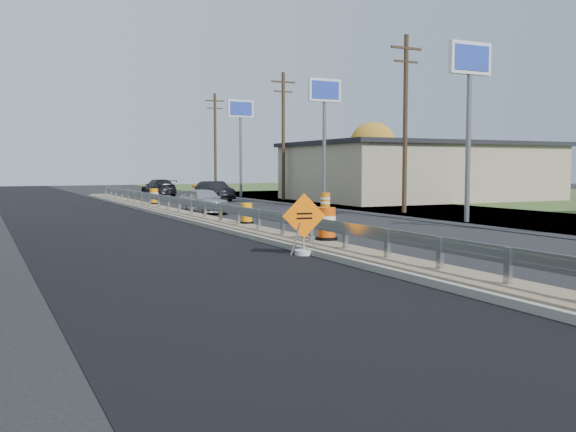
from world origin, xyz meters
name	(u,v)px	position (x,y,z in m)	size (l,w,h in m)	color
ground	(283,241)	(0.00, 0.00, 0.00)	(140.00, 140.00, 0.00)	black
milled_overlay	(95,223)	(-4.40, 10.00, 0.01)	(7.20, 120.00, 0.01)	black
median	(205,220)	(0.00, 8.00, 0.11)	(1.60, 55.00, 0.23)	gray
guardrail	(198,205)	(0.00, 9.00, 0.73)	(0.10, 46.15, 0.72)	silver
retail_building_near	(420,171)	(20.99, 20.00, 2.16)	(18.50, 12.50, 4.27)	tan
pylon_sign_south	(470,75)	(10.50, 3.00, 6.48)	(2.20, 0.30, 7.90)	slate
pylon_sign_mid	(324,102)	(10.50, 16.00, 6.48)	(2.20, 0.30, 7.90)	slate
pylon_sign_north	(241,118)	(10.50, 30.00, 6.48)	(2.20, 0.30, 7.90)	slate
utility_pole_smid	(405,120)	(11.50, 9.00, 4.93)	(1.90, 0.26, 9.40)	#473523
utility_pole_nmid	(283,133)	(11.50, 24.00, 4.93)	(1.90, 0.26, 9.40)	#473523
utility_pole_north	(215,141)	(11.50, 39.00, 4.93)	(1.90, 0.26, 9.40)	#473523
tree_far_yellow	(373,146)	(26.00, 34.00, 4.54)	(4.62, 4.62, 6.86)	#473523
caution_sign	(304,240)	(-0.90, -3.27, 0.44)	(1.25, 0.53, 1.74)	white
barrel_median_near	(327,224)	(0.55, -1.97, 0.71)	(0.68, 0.68, 1.00)	black
barrel_median_mid	(247,214)	(0.55, 4.48, 0.62)	(0.55, 0.55, 0.80)	black
barrel_median_far	(154,197)	(0.55, 19.21, 0.68)	(0.63, 0.63, 0.93)	black
barrel_shoulder_near	(325,202)	(8.88, 12.95, 0.47)	(0.67, 0.67, 0.99)	black
barrel_shoulder_far	(195,191)	(7.70, 33.55, 0.44)	(0.63, 0.63, 0.92)	black
car_silver	(204,201)	(1.80, 13.54, 0.68)	(1.60, 3.97, 1.35)	silver
car_dark_mid	(215,191)	(6.57, 25.35, 0.71)	(1.50, 4.32, 1.42)	black
car_dark_far	(159,188)	(4.76, 34.24, 0.71)	(2.00, 4.92, 1.43)	black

